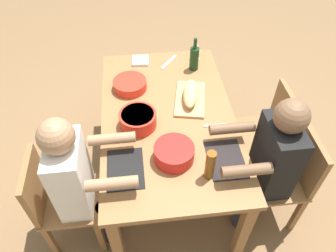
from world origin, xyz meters
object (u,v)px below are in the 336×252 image
at_px(serving_bowl_pasta, 130,84).
at_px(serving_bowl_salad, 174,152).
at_px(napkin_stack, 140,61).
at_px(wine_bottle, 194,58).
at_px(wine_glass, 196,47).
at_px(diner_far_left, 79,178).
at_px(dining_table, 168,124).
at_px(serving_bowl_greens, 138,119).
at_px(bread_loaf, 190,93).
at_px(beer_bottle, 210,165).
at_px(diner_near_left, 269,159).
at_px(chair_far_left, 57,198).
at_px(chair_near_center, 267,130).
at_px(cutting_board, 190,99).
at_px(chair_near_left, 287,175).

bearing_deg(serving_bowl_pasta, serving_bowl_salad, -161.00).
distance_m(serving_bowl_pasta, napkin_stack, 0.36).
xyz_separation_m(wine_bottle, wine_glass, (0.14, -0.04, 0.01)).
bearing_deg(diner_far_left, dining_table, -54.43).
xyz_separation_m(serving_bowl_greens, wine_bottle, (0.61, -0.50, 0.05)).
xyz_separation_m(serving_bowl_pasta, napkin_stack, (0.35, -0.10, -0.03)).
relative_size(bread_loaf, beer_bottle, 1.45).
height_order(dining_table, serving_bowl_salad, serving_bowl_salad).
bearing_deg(wine_bottle, dining_table, 152.33).
distance_m(diner_near_left, napkin_stack, 1.38).
distance_m(diner_far_left, wine_glass, 1.47).
relative_size(chair_far_left, serving_bowl_greens, 3.28).
height_order(chair_near_center, cutting_board, chair_near_center).
distance_m(chair_near_left, cutting_board, 0.90).
xyz_separation_m(chair_near_left, wine_bottle, (0.98, 0.52, 0.37)).
bearing_deg(beer_bottle, bread_loaf, -0.08).
height_order(chair_near_center, wine_bottle, wine_bottle).
bearing_deg(napkin_stack, serving_bowl_pasta, 163.90).
height_order(dining_table, serving_bowl_pasta, serving_bowl_pasta).
xyz_separation_m(dining_table, serving_bowl_salad, (-0.39, 0.01, 0.15)).
bearing_deg(napkin_stack, cutting_board, -147.08).
height_order(chair_far_left, diner_far_left, diner_far_left).
bearing_deg(serving_bowl_salad, diner_near_left, -94.48).
distance_m(wine_bottle, beer_bottle, 1.09).
height_order(chair_near_left, diner_near_left, diner_near_left).
relative_size(dining_table, chair_near_left, 1.90).
bearing_deg(diner_near_left, serving_bowl_salad, 85.52).
height_order(chair_far_left, serving_bowl_greens, same).
height_order(diner_near_left, chair_far_left, diner_near_left).
distance_m(serving_bowl_greens, wine_bottle, 0.79).
height_order(serving_bowl_pasta, bread_loaf, bread_loaf).
distance_m(dining_table, serving_bowl_salad, 0.42).
distance_m(chair_near_center, napkin_stack, 1.21).
relative_size(chair_near_center, wine_bottle, 2.93).
bearing_deg(bread_loaf, chair_near_center, -103.65).
bearing_deg(beer_bottle, chair_near_center, -48.13).
bearing_deg(wine_bottle, cutting_board, 166.34).
bearing_deg(chair_near_left, chair_near_center, 0.00).
bearing_deg(wine_bottle, wine_glass, -16.61).
bearing_deg(chair_near_left, diner_far_left, 90.00).
bearing_deg(cutting_board, chair_far_left, 120.89).
xyz_separation_m(serving_bowl_greens, napkin_stack, (0.76, -0.06, -0.05)).
xyz_separation_m(diner_near_left, serving_bowl_greens, (0.37, 0.84, 0.10)).
xyz_separation_m(serving_bowl_salad, wine_glass, (1.07, -0.33, 0.06)).
xyz_separation_m(beer_bottle, wine_glass, (1.23, -0.14, 0.01)).
bearing_deg(bread_loaf, wine_glass, -14.45).
relative_size(serving_bowl_salad, cutting_board, 0.65).
xyz_separation_m(dining_table, wine_glass, (0.68, -0.32, 0.20)).
relative_size(chair_near_center, beer_bottle, 3.86).
xyz_separation_m(chair_near_left, cutting_board, (0.59, 0.62, 0.27)).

